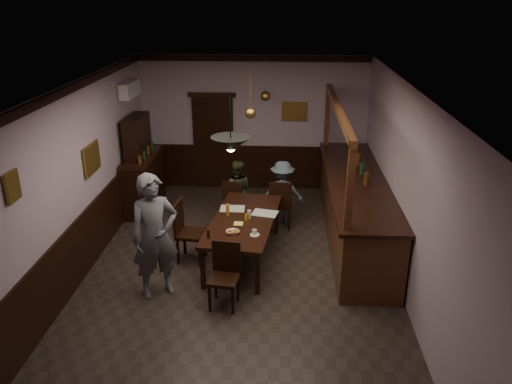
# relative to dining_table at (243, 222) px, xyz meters

# --- Properties ---
(room) EXTENTS (5.01, 8.01, 3.01)m
(room) POSITION_rel_dining_table_xyz_m (-0.04, -0.65, 0.81)
(room) COLOR #2D2621
(room) RESTS_ON ground
(dining_table) EXTENTS (1.26, 2.31, 0.75)m
(dining_table) POSITION_rel_dining_table_xyz_m (0.00, 0.00, 0.00)
(dining_table) COLOR black
(dining_table) RESTS_ON ground
(chair_far_left) EXTENTS (0.45, 0.45, 0.92)m
(chair_far_left) POSITION_rel_dining_table_xyz_m (-0.29, 1.32, -0.18)
(chair_far_left) COLOR black
(chair_far_left) RESTS_ON ground
(chair_far_right) EXTENTS (0.44, 0.44, 0.98)m
(chair_far_right) POSITION_rel_dining_table_xyz_m (0.61, 1.20, -0.15)
(chair_far_right) COLOR black
(chair_far_right) RESTS_ON ground
(chair_near) EXTENTS (0.46, 0.46, 0.96)m
(chair_near) POSITION_rel_dining_table_xyz_m (-0.16, -1.31, -0.16)
(chair_near) COLOR black
(chair_near) RESTS_ON ground
(chair_side) EXTENTS (0.50, 0.50, 1.06)m
(chair_side) POSITION_rel_dining_table_xyz_m (-0.95, -0.09, -0.11)
(chair_side) COLOR black
(chair_side) RESTS_ON ground
(person_standing) EXTENTS (0.83, 0.75, 1.91)m
(person_standing) POSITION_rel_dining_table_xyz_m (-1.19, -1.11, 0.27)
(person_standing) COLOR slate
(person_standing) RESTS_ON ground
(person_seated_left) EXTENTS (0.63, 0.51, 1.22)m
(person_seated_left) POSITION_rel_dining_table_xyz_m (-0.26, 1.59, -0.07)
(person_seated_left) COLOR #3C4127
(person_seated_left) RESTS_ON ground
(person_seated_right) EXTENTS (0.84, 0.51, 1.26)m
(person_seated_right) POSITION_rel_dining_table_xyz_m (0.64, 1.48, -0.05)
(person_seated_right) COLOR slate
(person_seated_right) RESTS_ON ground
(newspaper_left) EXTENTS (0.43, 0.31, 0.01)m
(newspaper_left) POSITION_rel_dining_table_xyz_m (-0.22, 0.39, 0.07)
(newspaper_left) COLOR silver
(newspaper_left) RESTS_ON dining_table
(newspaper_right) EXTENTS (0.48, 0.39, 0.01)m
(newspaper_right) POSITION_rel_dining_table_xyz_m (0.35, 0.23, 0.07)
(newspaper_right) COLOR silver
(newspaper_right) RESTS_ON dining_table
(napkin) EXTENTS (0.17, 0.17, 0.00)m
(napkin) POSITION_rel_dining_table_xyz_m (-0.06, -0.20, 0.07)
(napkin) COLOR #F5E25A
(napkin) RESTS_ON dining_table
(saucer) EXTENTS (0.15, 0.15, 0.01)m
(saucer) POSITION_rel_dining_table_xyz_m (0.23, -0.59, 0.07)
(saucer) COLOR white
(saucer) RESTS_ON dining_table
(coffee_cup) EXTENTS (0.09, 0.09, 0.07)m
(coffee_cup) POSITION_rel_dining_table_xyz_m (0.22, -0.58, 0.11)
(coffee_cup) COLOR white
(coffee_cup) RESTS_ON saucer
(pastry_plate) EXTENTS (0.22, 0.22, 0.01)m
(pastry_plate) POSITION_rel_dining_table_xyz_m (-0.13, -0.50, 0.07)
(pastry_plate) COLOR white
(pastry_plate) RESTS_ON dining_table
(pastry_ring_a) EXTENTS (0.13, 0.13, 0.04)m
(pastry_ring_a) POSITION_rel_dining_table_xyz_m (-0.16, -0.58, 0.10)
(pastry_ring_a) COLOR #C68C47
(pastry_ring_a) RESTS_ON pastry_plate
(pastry_ring_b) EXTENTS (0.13, 0.13, 0.04)m
(pastry_ring_b) POSITION_rel_dining_table_xyz_m (-0.07, -0.55, 0.10)
(pastry_ring_b) COLOR #C68C47
(pastry_ring_b) RESTS_ON pastry_plate
(soda_can) EXTENTS (0.07, 0.07, 0.12)m
(soda_can) POSITION_rel_dining_table_xyz_m (0.06, -0.08, 0.12)
(soda_can) COLOR yellow
(soda_can) RESTS_ON dining_table
(beer_glass) EXTENTS (0.06, 0.06, 0.20)m
(beer_glass) POSITION_rel_dining_table_xyz_m (-0.27, 0.12, 0.16)
(beer_glass) COLOR #BF721E
(beer_glass) RESTS_ON dining_table
(water_glass) EXTENTS (0.06, 0.06, 0.15)m
(water_glass) POSITION_rel_dining_table_xyz_m (0.10, 0.00, 0.14)
(water_glass) COLOR silver
(water_glass) RESTS_ON dining_table
(pepper_mill) EXTENTS (0.04, 0.04, 0.14)m
(pepper_mill) POSITION_rel_dining_table_xyz_m (-0.48, -0.72, 0.13)
(pepper_mill) COLOR black
(pepper_mill) RESTS_ON dining_table
(sideboard) EXTENTS (0.53, 1.48, 1.96)m
(sideboard) POSITION_rel_dining_table_xyz_m (-2.25, 2.03, 0.10)
(sideboard) COLOR black
(sideboard) RESTS_ON ground
(bar_counter) EXTENTS (1.03, 4.41, 2.47)m
(bar_counter) POSITION_rel_dining_table_xyz_m (1.95, 0.86, -0.06)
(bar_counter) COLOR #462512
(bar_counter) RESTS_ON ground
(door_back) EXTENTS (0.90, 0.06, 2.10)m
(door_back) POSITION_rel_dining_table_xyz_m (-0.94, 3.30, 0.36)
(door_back) COLOR black
(door_back) RESTS_ON ground
(ac_unit) EXTENTS (0.20, 0.85, 0.30)m
(ac_unit) POSITION_rel_dining_table_xyz_m (-2.42, 2.25, 1.76)
(ac_unit) COLOR white
(ac_unit) RESTS_ON ground
(picture_left_small) EXTENTS (0.04, 0.28, 0.36)m
(picture_left_small) POSITION_rel_dining_table_xyz_m (-2.50, -2.25, 1.46)
(picture_left_small) COLOR olive
(picture_left_small) RESTS_ON ground
(picture_left_large) EXTENTS (0.04, 0.62, 0.48)m
(picture_left_large) POSITION_rel_dining_table_xyz_m (-2.50, 0.15, 1.01)
(picture_left_large) COLOR olive
(picture_left_large) RESTS_ON ground
(picture_back) EXTENTS (0.55, 0.04, 0.42)m
(picture_back) POSITION_rel_dining_table_xyz_m (0.86, 3.31, 1.11)
(picture_back) COLOR olive
(picture_back) RESTS_ON ground
(pendant_iron) EXTENTS (0.56, 0.56, 0.84)m
(pendant_iron) POSITION_rel_dining_table_xyz_m (-0.10, -0.79, 1.58)
(pendant_iron) COLOR black
(pendant_iron) RESTS_ON ground
(pendant_brass_mid) EXTENTS (0.20, 0.20, 0.81)m
(pendant_brass_mid) POSITION_rel_dining_table_xyz_m (0.06, 1.01, 1.61)
(pendant_brass_mid) COLOR #BF8C3F
(pendant_brass_mid) RESTS_ON ground
(pendant_brass_far) EXTENTS (0.20, 0.20, 0.81)m
(pendant_brass_far) POSITION_rel_dining_table_xyz_m (0.26, 2.48, 1.61)
(pendant_brass_far) COLOR #BF8C3F
(pendant_brass_far) RESTS_ON ground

